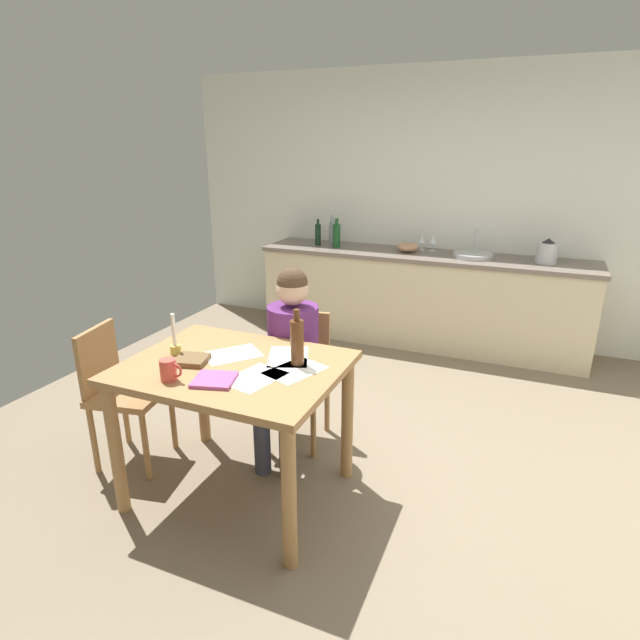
{
  "coord_description": "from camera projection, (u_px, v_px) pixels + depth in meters",
  "views": [
    {
      "loc": [
        0.99,
        -2.63,
        1.9
      ],
      "look_at": [
        -0.2,
        0.18,
        0.85
      ],
      "focal_mm": 28.96,
      "sensor_mm": 36.0,
      "label": 1
    }
  ],
  "objects": [
    {
      "name": "bottle_vinegar",
      "position": [
        332.0,
        232.0,
        5.32
      ],
      "size": [
        0.07,
        0.07,
        0.3
      ],
      "color": "#8C999E",
      "rests_on": "kitchen_counter"
    },
    {
      "name": "person_seated",
      "position": [
        290.0,
        351.0,
        3.2
      ],
      "size": [
        0.37,
        0.62,
        1.19
      ],
      "color": "#592666",
      "rests_on": "ground"
    },
    {
      "name": "wine_glass_near_sink",
      "position": [
        433.0,
        240.0,
        5.01
      ],
      "size": [
        0.07,
        0.07,
        0.15
      ],
      "color": "silver",
      "rests_on": "kitchen_counter"
    },
    {
      "name": "coffee_mug",
      "position": [
        169.0,
        370.0,
        2.51
      ],
      "size": [
        0.12,
        0.08,
        0.11
      ],
      "color": "#D84C3F",
      "rests_on": "dining_table"
    },
    {
      "name": "bottle_wine_red",
      "position": [
        337.0,
        235.0,
        5.19
      ],
      "size": [
        0.08,
        0.08,
        0.29
      ],
      "color": "#194C23",
      "rests_on": "kitchen_counter"
    },
    {
      "name": "paper_envelope",
      "position": [
        233.0,
        354.0,
        2.84
      ],
      "size": [
        0.35,
        0.36,
        0.0
      ],
      "primitive_type": "cube",
      "rotation": [
        0.0,
        0.0,
        -0.69
      ],
      "color": "white",
      "rests_on": "dining_table"
    },
    {
      "name": "mixing_bowl",
      "position": [
        407.0,
        247.0,
        5.0
      ],
      "size": [
        0.21,
        0.21,
        0.09
      ],
      "primitive_type": "ellipsoid",
      "color": "tan",
      "rests_on": "kitchen_counter"
    },
    {
      "name": "candlestick",
      "position": [
        175.0,
        343.0,
        2.83
      ],
      "size": [
        0.06,
        0.06,
        0.23
      ],
      "color": "gold",
      "rests_on": "dining_table"
    },
    {
      "name": "kitchen_counter",
      "position": [
        420.0,
        298.0,
        5.08
      ],
      "size": [
        3.15,
        0.64,
        0.9
      ],
      "color": "beige",
      "rests_on": "ground"
    },
    {
      "name": "chair_at_table",
      "position": [
        298.0,
        371.0,
        3.4
      ],
      "size": [
        0.45,
        0.45,
        0.86
      ],
      "color": "#9E7042",
      "rests_on": "ground"
    },
    {
      "name": "book_cookery",
      "position": [
        191.0,
        360.0,
        2.73
      ],
      "size": [
        0.2,
        0.2,
        0.03
      ],
      "primitive_type": "cube",
      "rotation": [
        0.0,
        0.0,
        0.25
      ],
      "color": "brown",
      "rests_on": "dining_table"
    },
    {
      "name": "sink_unit",
      "position": [
        473.0,
        255.0,
        4.76
      ],
      "size": [
        0.36,
        0.36,
        0.24
      ],
      "color": "#B2B7BC",
      "rests_on": "kitchen_counter"
    },
    {
      "name": "wine_bottle_on_table",
      "position": [
        297.0,
        341.0,
        2.67
      ],
      "size": [
        0.07,
        0.07,
        0.3
      ],
      "color": "#593319",
      "rests_on": "dining_table"
    },
    {
      "name": "wall_back",
      "position": [
        433.0,
        207.0,
        5.12
      ],
      "size": [
        5.2,
        0.12,
        2.6
      ],
      "primitive_type": "cube",
      "color": "silver",
      "rests_on": "ground"
    },
    {
      "name": "ground_plane",
      "position": [
        337.0,
        462.0,
        3.29
      ],
      "size": [
        5.2,
        5.2,
        0.04
      ],
      "primitive_type": "cube",
      "color": "#7A6B56"
    },
    {
      "name": "bottle_oil",
      "position": [
        318.0,
        234.0,
        5.29
      ],
      "size": [
        0.06,
        0.06,
        0.27
      ],
      "color": "black",
      "rests_on": "kitchen_counter"
    },
    {
      "name": "paper_letter",
      "position": [
        295.0,
        370.0,
        2.64
      ],
      "size": [
        0.3,
        0.35,
        0.0
      ],
      "primitive_type": "cube",
      "rotation": [
        0.0,
        0.0,
        -0.36
      ],
      "color": "white",
      "rests_on": "dining_table"
    },
    {
      "name": "chair_side_empty",
      "position": [
        120.0,
        389.0,
        3.13
      ],
      "size": [
        0.47,
        0.47,
        0.87
      ],
      "color": "#9E7042",
      "rests_on": "ground"
    },
    {
      "name": "paper_receipt",
      "position": [
        288.0,
        357.0,
        2.81
      ],
      "size": [
        0.31,
        0.35,
        0.0
      ],
      "primitive_type": "cube",
      "rotation": [
        0.0,
        0.0,
        0.39
      ],
      "color": "white",
      "rests_on": "dining_table"
    },
    {
      "name": "wine_glass_by_kettle",
      "position": [
        422.0,
        239.0,
        5.05
      ],
      "size": [
        0.07,
        0.07,
        0.15
      ],
      "color": "silver",
      "rests_on": "kitchen_counter"
    },
    {
      "name": "paper_bill",
      "position": [
        255.0,
        378.0,
        2.56
      ],
      "size": [
        0.27,
        0.34,
        0.0
      ],
      "primitive_type": "cube",
      "rotation": [
        0.0,
        0.0,
        -0.23
      ],
      "color": "white",
      "rests_on": "dining_table"
    },
    {
      "name": "book_magazine",
      "position": [
        214.0,
        380.0,
        2.52
      ],
      "size": [
        0.24,
        0.23,
        0.02
      ],
      "primitive_type": "cube",
      "rotation": [
        0.0,
        0.0,
        0.27
      ],
      "color": "#A74B8A",
      "rests_on": "dining_table"
    },
    {
      "name": "stovetop_kettle",
      "position": [
        547.0,
        252.0,
        4.5
      ],
      "size": [
        0.18,
        0.18,
        0.22
      ],
      "color": "#B7BABF",
      "rests_on": "kitchen_counter"
    },
    {
      "name": "dining_table",
      "position": [
        235.0,
        386.0,
        2.76
      ],
      "size": [
        1.13,
        0.89,
        0.8
      ],
      "color": "#9E7042",
      "rests_on": "ground"
    }
  ]
}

